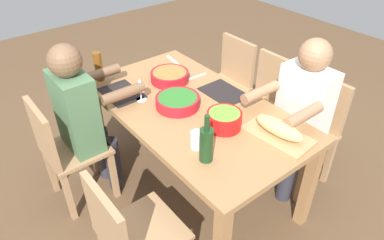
{
  "coord_description": "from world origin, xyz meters",
  "views": [
    {
      "loc": [
        -1.54,
        1.22,
        2.02
      ],
      "look_at": [
        0.0,
        0.0,
        0.63
      ],
      "focal_mm": 32.9,
      "sensor_mm": 36.0,
      "label": 1
    }
  ],
  "objects": [
    {
      "name": "wine_glass",
      "position": [
        0.28,
        0.22,
        0.86
      ],
      "size": [
        0.08,
        0.08,
        0.17
      ],
      "color": "silver",
      "rests_on": "dining_table"
    },
    {
      "name": "placemat_far_right",
      "position": [
        0.44,
        0.28,
        0.74
      ],
      "size": [
        0.32,
        0.23,
        0.01
      ],
      "primitive_type": "cube",
      "color": "black",
      "rests_on": "dining_table"
    },
    {
      "name": "chair_far_left",
      "position": [
        -0.44,
        0.77,
        0.48
      ],
      "size": [
        0.4,
        0.4,
        0.85
      ],
      "color": "#A87F56",
      "rests_on": "ground_plane"
    },
    {
      "name": "chair_near_left",
      "position": [
        -0.44,
        -0.77,
        0.48
      ],
      "size": [
        0.4,
        0.4,
        0.85
      ],
      "color": "#A87F56",
      "rests_on": "ground_plane"
    },
    {
      "name": "serving_bowl_salad",
      "position": [
        -0.3,
        -0.01,
        0.8
      ],
      "size": [
        0.21,
        0.21,
        0.1
      ],
      "color": "red",
      "rests_on": "dining_table"
    },
    {
      "name": "cutting_board",
      "position": [
        -0.57,
        -0.19,
        0.75
      ],
      "size": [
        0.42,
        0.26,
        0.02
      ],
      "primitive_type": "cube",
      "rotation": [
        0.0,
        0.0,
        0.1
      ],
      "color": "tan",
      "rests_on": "dining_table"
    },
    {
      "name": "chair_near_center",
      "position": [
        0.0,
        -0.77,
        0.48
      ],
      "size": [
        0.4,
        0.4,
        0.85
      ],
      "color": "#A87F56",
      "rests_on": "ground_plane"
    },
    {
      "name": "wine_bottle",
      "position": [
        -0.46,
        0.27,
        0.85
      ],
      "size": [
        0.08,
        0.08,
        0.29
      ],
      "color": "#193819",
      "rests_on": "dining_table"
    },
    {
      "name": "dining_table",
      "position": [
        0.0,
        0.0,
        0.65
      ],
      "size": [
        1.6,
        0.89,
        0.74
      ],
      "color": "#9E7044",
      "rests_on": "ground_plane"
    },
    {
      "name": "ground_plane",
      "position": [
        0.0,
        0.0,
        0.0
      ],
      "size": [
        8.0,
        8.0,
        0.0
      ],
      "primitive_type": "plane",
      "color": "brown"
    },
    {
      "name": "serving_bowl_greens",
      "position": [
        0.06,
        0.07,
        0.78
      ],
      "size": [
        0.29,
        0.29,
        0.07
      ],
      "color": "#B21923",
      "rests_on": "dining_table"
    },
    {
      "name": "placemat_near_center",
      "position": [
        0.0,
        -0.28,
        0.74
      ],
      "size": [
        0.32,
        0.23,
        0.01
      ],
      "primitive_type": "cube",
      "color": "black",
      "rests_on": "dining_table"
    },
    {
      "name": "chair_far_right",
      "position": [
        0.44,
        0.77,
        0.48
      ],
      "size": [
        0.4,
        0.4,
        0.85
      ],
      "color": "#A87F56",
      "rests_on": "ground_plane"
    },
    {
      "name": "carving_knife",
      "position": [
        0.62,
        -0.3,
        0.74
      ],
      "size": [
        0.23,
        0.06,
        0.01
      ],
      "primitive_type": "cube",
      "rotation": [
        0.0,
        0.0,
        2.99
      ],
      "color": "silver",
      "rests_on": "dining_table"
    },
    {
      "name": "diner_near_left",
      "position": [
        -0.44,
        -0.58,
        0.7
      ],
      "size": [
        0.41,
        0.53,
        1.2
      ],
      "color": "#2D2D38",
      "rests_on": "ground_plane"
    },
    {
      "name": "diner_far_right",
      "position": [
        0.44,
        0.58,
        0.7
      ],
      "size": [
        0.41,
        0.53,
        1.2
      ],
      "color": "#2D2D38",
      "rests_on": "ground_plane"
    },
    {
      "name": "fork_near_right",
      "position": [
        0.3,
        -0.28,
        0.74
      ],
      "size": [
        0.03,
        0.17,
        0.01
      ],
      "primitive_type": "cube",
      "rotation": [
        0.0,
        0.0,
        -0.07
      ],
      "color": "silver",
      "rests_on": "dining_table"
    },
    {
      "name": "bread_loaf",
      "position": [
        -0.57,
        -0.19,
        0.81
      ],
      "size": [
        0.33,
        0.14,
        0.09
      ],
      "primitive_type": "ellipsoid",
      "rotation": [
        0.0,
        0.0,
        0.1
      ],
      "color": "tan",
      "rests_on": "cutting_board"
    },
    {
      "name": "serving_bowl_fruit",
      "position": [
        0.38,
        -0.09,
        0.78
      ],
      "size": [
        0.28,
        0.28,
        0.07
      ],
      "color": "#B21923",
      "rests_on": "dining_table"
    },
    {
      "name": "beer_bottle",
      "position": [
        0.71,
        0.31,
        0.85
      ],
      "size": [
        0.06,
        0.06,
        0.22
      ],
      "primitive_type": "cylinder",
      "color": "brown",
      "rests_on": "dining_table"
    },
    {
      "name": "chair_near_right",
      "position": [
        0.44,
        -0.77,
        0.48
      ],
      "size": [
        0.4,
        0.4,
        0.85
      ],
      "color": "#A87F56",
      "rests_on": "ground_plane"
    },
    {
      "name": "cup_far_left",
      "position": [
        -0.35,
        0.24,
        0.79
      ],
      "size": [
        0.07,
        0.07,
        0.1
      ],
      "primitive_type": "cylinder",
      "color": "white",
      "rests_on": "dining_table"
    }
  ]
}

